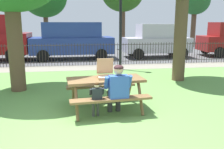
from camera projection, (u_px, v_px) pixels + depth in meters
name	position (u px, v px, depth m)	size (l,w,h in m)	color
ground	(79.00, 104.00, 6.41)	(28.00, 11.64, 0.02)	#639148
cobblestone_walkway	(78.00, 68.00, 11.37)	(28.00, 1.40, 0.01)	gray
street_asphalt	(78.00, 56.00, 15.48)	(28.00, 7.08, 0.01)	#515154
picnic_table_foreground	(106.00, 85.00, 5.85)	(1.93, 1.65, 0.79)	brown
pizza_box_open	(106.00, 73.00, 5.88)	(0.42, 0.48, 0.45)	tan
pizza_slice_on_table	(125.00, 77.00, 5.91)	(0.26, 0.29, 0.02)	#F6D36A
adult_at_table	(118.00, 88.00, 5.39)	(0.63, 0.62, 1.19)	#363636
child_at_table	(96.00, 97.00, 5.29)	(0.32, 0.32, 0.82)	#444444
iron_fence_streetside	(78.00, 54.00, 11.93)	(21.74, 0.03, 1.08)	#2D2823
lamp_post_walkway	(121.00, 10.00, 10.48)	(0.28, 0.28, 4.29)	black
parked_car_center	(72.00, 40.00, 13.95)	(4.66, 2.07, 2.08)	navy
parked_car_right	(156.00, 40.00, 14.64)	(3.94, 1.90, 1.98)	#BAB2C4
far_tree_midright	(195.00, 2.00, 20.00)	(2.42, 2.42, 4.86)	brown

